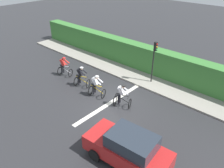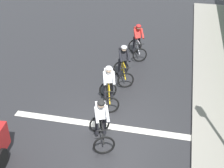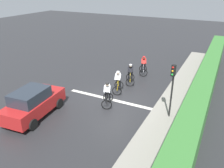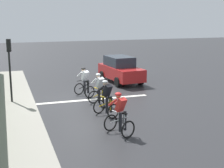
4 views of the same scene
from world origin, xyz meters
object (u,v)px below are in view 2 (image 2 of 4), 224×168
(cyclist_lead, at_px, (137,41))
(cyclist_second, at_px, (123,64))
(cyclist_mid, at_px, (109,86))
(cyclist_fourth, at_px, (101,122))

(cyclist_lead, xyz_separation_m, cyclist_second, (-0.23, -2.38, 0.00))
(cyclist_lead, bearing_deg, cyclist_second, -95.40)
(cyclist_second, bearing_deg, cyclist_mid, -96.14)
(cyclist_fourth, bearing_deg, cyclist_second, 90.81)
(cyclist_second, distance_m, cyclist_fourth, 3.90)
(cyclist_lead, relative_size, cyclist_second, 1.00)
(cyclist_fourth, bearing_deg, cyclist_lead, 88.45)
(cyclist_mid, bearing_deg, cyclist_lead, 84.28)
(cyclist_second, xyz_separation_m, cyclist_mid, (-0.19, -1.80, 0.00))
(cyclist_second, relative_size, cyclist_mid, 1.00)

